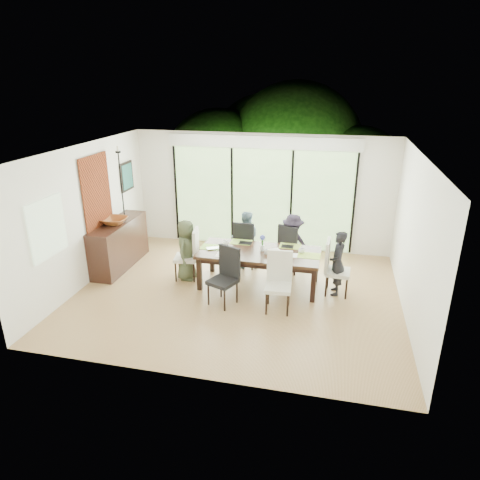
% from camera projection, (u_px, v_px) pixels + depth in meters
% --- Properties ---
extents(floor, '(6.00, 5.00, 0.01)m').
position_uv_depth(floor, '(237.00, 294.00, 8.14)').
color(floor, olive).
rests_on(floor, ground).
extents(ceiling, '(6.00, 5.00, 0.01)m').
position_uv_depth(ceiling, '(237.00, 150.00, 7.17)').
color(ceiling, white).
rests_on(ceiling, wall_back).
extents(wall_back, '(6.00, 0.02, 2.70)m').
position_uv_depth(wall_back, '(262.00, 192.00, 9.94)').
color(wall_back, white).
rests_on(wall_back, floor).
extents(wall_front, '(6.00, 0.02, 2.70)m').
position_uv_depth(wall_front, '(191.00, 291.00, 5.37)').
color(wall_front, silver).
rests_on(wall_front, floor).
extents(wall_left, '(0.02, 5.00, 2.70)m').
position_uv_depth(wall_left, '(86.00, 215.00, 8.28)').
color(wall_left, silver).
rests_on(wall_left, floor).
extents(wall_right, '(0.02, 5.00, 2.70)m').
position_uv_depth(wall_right, '(415.00, 240.00, 7.03)').
color(wall_right, silver).
rests_on(wall_right, floor).
extents(glass_doors, '(4.20, 0.02, 2.30)m').
position_uv_depth(glass_doors, '(261.00, 199.00, 9.96)').
color(glass_doors, '#598C3F').
rests_on(glass_doors, wall_back).
extents(blinds_header, '(4.40, 0.06, 0.28)m').
position_uv_depth(blinds_header, '(262.00, 142.00, 9.48)').
color(blinds_header, white).
rests_on(blinds_header, wall_back).
extents(mullion_a, '(0.05, 0.04, 2.30)m').
position_uv_depth(mullion_a, '(176.00, 194.00, 10.39)').
color(mullion_a, black).
rests_on(mullion_a, wall_back).
extents(mullion_b, '(0.05, 0.04, 2.30)m').
position_uv_depth(mullion_b, '(232.00, 197.00, 10.09)').
color(mullion_b, black).
rests_on(mullion_b, wall_back).
extents(mullion_c, '(0.05, 0.04, 2.30)m').
position_uv_depth(mullion_c, '(291.00, 201.00, 9.80)').
color(mullion_c, black).
rests_on(mullion_c, wall_back).
extents(mullion_d, '(0.05, 0.04, 2.30)m').
position_uv_depth(mullion_d, '(354.00, 205.00, 9.51)').
color(mullion_d, black).
rests_on(mullion_d, wall_back).
extents(side_window, '(0.02, 0.90, 1.00)m').
position_uv_depth(side_window, '(47.00, 228.00, 7.13)').
color(side_window, '#8CAD7F').
rests_on(side_window, wall_left).
extents(deck, '(6.00, 1.80, 0.10)m').
position_uv_depth(deck, '(267.00, 235.00, 11.25)').
color(deck, brown).
rests_on(deck, ground).
extents(rail_top, '(6.00, 0.08, 0.06)m').
position_uv_depth(rail_top, '(272.00, 205.00, 11.76)').
color(rail_top, brown).
rests_on(rail_top, deck).
extents(foliage_left, '(3.20, 3.20, 3.20)m').
position_uv_depth(foliage_left, '(218.00, 164.00, 12.73)').
color(foliage_left, '#14380F').
rests_on(foliage_left, ground).
extents(foliage_mid, '(4.00, 4.00, 4.00)m').
position_uv_depth(foliage_mid, '(295.00, 151.00, 12.69)').
color(foliage_mid, '#14380F').
rests_on(foliage_mid, ground).
extents(foliage_right, '(2.80, 2.80, 2.80)m').
position_uv_depth(foliage_right, '(356.00, 178.00, 11.78)').
color(foliage_right, '#14380F').
rests_on(foliage_right, ground).
extents(foliage_far, '(3.60, 3.60, 3.60)m').
position_uv_depth(foliage_far, '(266.00, 152.00, 13.60)').
color(foliage_far, '#14380F').
rests_on(foliage_far, ground).
extents(table_top, '(2.32, 1.06, 0.06)m').
position_uv_depth(table_top, '(259.00, 253.00, 8.22)').
color(table_top, black).
rests_on(table_top, floor).
extents(table_apron, '(2.13, 0.87, 0.10)m').
position_uv_depth(table_apron, '(259.00, 257.00, 8.25)').
color(table_apron, black).
rests_on(table_apron, floor).
extents(table_leg_fl, '(0.09, 0.09, 0.67)m').
position_uv_depth(table_leg_fl, '(199.00, 274.00, 8.18)').
color(table_leg_fl, black).
rests_on(table_leg_fl, floor).
extents(table_leg_fr, '(0.09, 0.09, 0.67)m').
position_uv_depth(table_leg_fr, '(313.00, 285.00, 7.73)').
color(table_leg_fr, black).
rests_on(table_leg_fr, floor).
extents(table_leg_bl, '(0.09, 0.09, 0.67)m').
position_uv_depth(table_leg_bl, '(212.00, 257.00, 8.96)').
color(table_leg_bl, black).
rests_on(table_leg_bl, floor).
extents(table_leg_br, '(0.09, 0.09, 0.67)m').
position_uv_depth(table_leg_br, '(316.00, 266.00, 8.51)').
color(table_leg_br, black).
rests_on(table_leg_br, floor).
extents(chair_left_end, '(0.51, 0.51, 1.06)m').
position_uv_depth(chair_left_end, '(186.00, 254.00, 8.59)').
color(chair_left_end, silver).
rests_on(chair_left_end, floor).
extents(chair_right_end, '(0.47, 0.47, 1.06)m').
position_uv_depth(chair_right_end, '(338.00, 268.00, 7.96)').
color(chair_right_end, silver).
rests_on(chair_right_end, floor).
extents(chair_far_left, '(0.45, 0.45, 1.06)m').
position_uv_depth(chair_far_left, '(246.00, 243.00, 9.14)').
color(chair_far_left, black).
rests_on(chair_far_left, floor).
extents(chair_far_right, '(0.59, 0.59, 1.06)m').
position_uv_depth(chair_far_right, '(292.00, 247.00, 8.94)').
color(chair_far_right, black).
rests_on(chair_far_right, floor).
extents(chair_near_left, '(0.58, 0.58, 1.06)m').
position_uv_depth(chair_near_left, '(222.00, 277.00, 7.59)').
color(chair_near_left, black).
rests_on(chair_near_left, floor).
extents(chair_near_right, '(0.47, 0.47, 1.06)m').
position_uv_depth(chair_near_right, '(278.00, 283.00, 7.38)').
color(chair_near_right, silver).
rests_on(chair_near_right, floor).
extents(person_left_end, '(0.40, 0.60, 1.25)m').
position_uv_depth(person_left_end, '(187.00, 250.00, 8.55)').
color(person_left_end, '#444D33').
rests_on(person_left_end, floor).
extents(person_right_end, '(0.40, 0.60, 1.25)m').
position_uv_depth(person_right_end, '(337.00, 263.00, 7.93)').
color(person_right_end, black).
rests_on(person_right_end, floor).
extents(person_far_left, '(0.65, 0.50, 1.25)m').
position_uv_depth(person_far_left, '(245.00, 239.00, 9.09)').
color(person_far_left, '#6E8E9F').
rests_on(person_far_left, floor).
extents(person_far_right, '(0.63, 0.45, 1.25)m').
position_uv_depth(person_far_right, '(292.00, 243.00, 8.88)').
color(person_far_right, black).
rests_on(person_far_right, floor).
extents(placemat_left, '(0.43, 0.31, 0.01)m').
position_uv_depth(placemat_left, '(212.00, 247.00, 8.40)').
color(placemat_left, '#83B340').
rests_on(placemat_left, table_top).
extents(placemat_right, '(0.43, 0.31, 0.01)m').
position_uv_depth(placemat_right, '(309.00, 256.00, 8.01)').
color(placemat_right, '#A5C747').
rests_on(placemat_right, table_top).
extents(placemat_far_l, '(0.43, 0.31, 0.01)m').
position_uv_depth(placemat_far_l, '(241.00, 242.00, 8.66)').
color(placemat_far_l, '#9AC747').
rests_on(placemat_far_l, table_top).
extents(placemat_far_r, '(0.43, 0.31, 0.01)m').
position_uv_depth(placemat_far_r, '(290.00, 246.00, 8.46)').
color(placemat_far_r, '#94B13F').
rests_on(placemat_far_r, table_top).
extents(placemat_paper, '(0.43, 0.31, 0.01)m').
position_uv_depth(placemat_paper, '(228.00, 255.00, 8.05)').
color(placemat_paper, white).
rests_on(placemat_paper, table_top).
extents(tablet_far_l, '(0.25, 0.17, 0.01)m').
position_uv_depth(tablet_far_l, '(245.00, 243.00, 8.59)').
color(tablet_far_l, black).
rests_on(tablet_far_l, table_top).
extents(tablet_far_r, '(0.23, 0.16, 0.01)m').
position_uv_depth(tablet_far_r, '(287.00, 246.00, 8.42)').
color(tablet_far_r, black).
rests_on(tablet_far_r, table_top).
extents(papers, '(0.29, 0.21, 0.00)m').
position_uv_depth(papers, '(295.00, 255.00, 8.02)').
color(papers, white).
rests_on(papers, table_top).
extents(platter_base, '(0.25, 0.25, 0.02)m').
position_uv_depth(platter_base, '(228.00, 254.00, 8.04)').
color(platter_base, white).
rests_on(platter_base, table_top).
extents(platter_snacks, '(0.19, 0.19, 0.01)m').
position_uv_depth(platter_snacks, '(228.00, 253.00, 8.04)').
color(platter_snacks, orange).
rests_on(platter_snacks, table_top).
extents(vase, '(0.08, 0.08, 0.12)m').
position_uv_depth(vase, '(262.00, 248.00, 8.22)').
color(vase, silver).
rests_on(vase, table_top).
extents(hyacinth_stems, '(0.04, 0.04, 0.15)m').
position_uv_depth(hyacinth_stems, '(262.00, 242.00, 8.18)').
color(hyacinth_stems, '#337226').
rests_on(hyacinth_stems, table_top).
extents(hyacinth_blooms, '(0.11, 0.11, 0.11)m').
position_uv_depth(hyacinth_blooms, '(263.00, 238.00, 8.15)').
color(hyacinth_blooms, '#4C57BF').
rests_on(hyacinth_blooms, table_top).
extents(laptop, '(0.38, 0.34, 0.03)m').
position_uv_depth(laptop, '(215.00, 249.00, 8.29)').
color(laptop, silver).
rests_on(laptop, table_top).
extents(cup_a, '(0.16, 0.16, 0.09)m').
position_uv_depth(cup_a, '(226.00, 243.00, 8.47)').
color(cup_a, white).
rests_on(cup_a, table_top).
extents(cup_b, '(0.11, 0.11, 0.09)m').
position_uv_depth(cup_b, '(266.00, 252.00, 8.07)').
color(cup_b, white).
rests_on(cup_b, table_top).
extents(cup_c, '(0.16, 0.16, 0.09)m').
position_uv_depth(cup_c, '(302.00, 251.00, 8.11)').
color(cup_c, white).
rests_on(cup_c, table_top).
extents(book, '(0.25, 0.27, 0.02)m').
position_uv_depth(book, '(273.00, 251.00, 8.20)').
color(book, white).
rests_on(book, table_top).
extents(sideboard, '(0.50, 1.78, 1.00)m').
position_uv_depth(sideboard, '(119.00, 244.00, 9.16)').
color(sideboard, black).
rests_on(sideboard, floor).
extents(bowl, '(0.53, 0.53, 0.13)m').
position_uv_depth(bowl, '(114.00, 221.00, 8.87)').
color(bowl, brown).
rests_on(bowl, sideboard).
extents(candlestick_base, '(0.11, 0.11, 0.04)m').
position_uv_depth(candlestick_base, '(125.00, 216.00, 9.29)').
color(candlestick_base, black).
rests_on(candlestick_base, sideboard).
extents(candlestick_shaft, '(0.03, 0.03, 1.39)m').
position_uv_depth(candlestick_shaft, '(121.00, 185.00, 9.04)').
color(candlestick_shaft, black).
rests_on(candlestick_shaft, sideboard).
extents(candlestick_pan, '(0.11, 0.11, 0.03)m').
position_uv_depth(candlestick_pan, '(118.00, 152.00, 8.79)').
color(candlestick_pan, black).
rests_on(candlestick_pan, sideboard).
extents(candle, '(0.04, 0.04, 0.11)m').
position_uv_depth(candle, '(118.00, 149.00, 8.77)').
color(candle, silver).
rests_on(candle, sideboard).
extents(tapestry, '(0.02, 1.00, 1.50)m').
position_uv_depth(tapestry, '(97.00, 193.00, 8.51)').
color(tapestry, '#973416').
rests_on(tapestry, wall_left).
extents(art_frame, '(0.03, 0.55, 0.65)m').
position_uv_depth(art_frame, '(127.00, 176.00, 9.68)').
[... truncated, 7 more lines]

